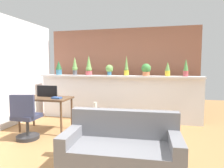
{
  "coord_description": "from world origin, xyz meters",
  "views": [
    {
      "loc": [
        1.13,
        -3.12,
        1.44
      ],
      "look_at": [
        0.06,
        1.2,
        1.04
      ],
      "focal_mm": 32.09,
      "sensor_mm": 36.0,
      "label": 1
    }
  ],
  "objects_px": {
    "potted_plant_0": "(59,68)",
    "potted_plant_5": "(146,69)",
    "office_chair": "(26,120)",
    "side_cube_shelf": "(97,120)",
    "potted_plant_4": "(126,67)",
    "potted_plant_3": "(109,69)",
    "tv_monitor": "(47,91)",
    "potted_plant_7": "(186,68)",
    "desk": "(46,101)",
    "couch": "(122,151)",
    "vase_on_shelf": "(95,106)",
    "potted_plant_6": "(168,69)",
    "potted_plant_1": "(75,66)",
    "book_on_desk": "(57,98)",
    "potted_plant_2": "(89,67)"
  },
  "relations": [
    {
      "from": "potted_plant_1",
      "to": "potted_plant_3",
      "type": "height_order",
      "value": "potted_plant_1"
    },
    {
      "from": "potted_plant_1",
      "to": "potted_plant_5",
      "type": "relative_size",
      "value": 1.61
    },
    {
      "from": "potted_plant_2",
      "to": "potted_plant_5",
      "type": "bearing_deg",
      "value": -1.58
    },
    {
      "from": "vase_on_shelf",
      "to": "tv_monitor",
      "type": "bearing_deg",
      "value": -175.07
    },
    {
      "from": "book_on_desk",
      "to": "side_cube_shelf",
      "type": "bearing_deg",
      "value": 21.62
    },
    {
      "from": "tv_monitor",
      "to": "potted_plant_7",
      "type": "bearing_deg",
      "value": 19.65
    },
    {
      "from": "office_chair",
      "to": "vase_on_shelf",
      "type": "xyz_separation_m",
      "value": [
        1.15,
        0.78,
        0.19
      ]
    },
    {
      "from": "potted_plant_6",
      "to": "potted_plant_3",
      "type": "bearing_deg",
      "value": 179.46
    },
    {
      "from": "desk",
      "to": "book_on_desk",
      "type": "bearing_deg",
      "value": -18.76
    },
    {
      "from": "potted_plant_0",
      "to": "couch",
      "type": "height_order",
      "value": "potted_plant_0"
    },
    {
      "from": "desk",
      "to": "side_cube_shelf",
      "type": "distance_m",
      "value": 1.2
    },
    {
      "from": "potted_plant_2",
      "to": "office_chair",
      "type": "distance_m",
      "value": 2.19
    },
    {
      "from": "potted_plant_3",
      "to": "potted_plant_4",
      "type": "distance_m",
      "value": 0.46
    },
    {
      "from": "potted_plant_1",
      "to": "vase_on_shelf",
      "type": "bearing_deg",
      "value": -47.75
    },
    {
      "from": "potted_plant_1",
      "to": "tv_monitor",
      "type": "distance_m",
      "value": 1.25
    },
    {
      "from": "potted_plant_4",
      "to": "book_on_desk",
      "type": "distance_m",
      "value": 1.94
    },
    {
      "from": "side_cube_shelf",
      "to": "desk",
      "type": "bearing_deg",
      "value": -170.07
    },
    {
      "from": "desk",
      "to": "vase_on_shelf",
      "type": "height_order",
      "value": "desk"
    },
    {
      "from": "potted_plant_6",
      "to": "book_on_desk",
      "type": "relative_size",
      "value": 1.85
    },
    {
      "from": "potted_plant_1",
      "to": "potted_plant_4",
      "type": "relative_size",
      "value": 0.96
    },
    {
      "from": "tv_monitor",
      "to": "potted_plant_1",
      "type": "bearing_deg",
      "value": 80.66
    },
    {
      "from": "potted_plant_1",
      "to": "potted_plant_5",
      "type": "distance_m",
      "value": 1.93
    },
    {
      "from": "potted_plant_0",
      "to": "potted_plant_5",
      "type": "relative_size",
      "value": 1.26
    },
    {
      "from": "couch",
      "to": "potted_plant_0",
      "type": "bearing_deg",
      "value": 132.34
    },
    {
      "from": "potted_plant_1",
      "to": "potted_plant_4",
      "type": "xyz_separation_m",
      "value": [
        1.42,
        0.03,
        -0.03
      ]
    },
    {
      "from": "potted_plant_7",
      "to": "side_cube_shelf",
      "type": "relative_size",
      "value": 0.84
    },
    {
      "from": "potted_plant_0",
      "to": "potted_plant_1",
      "type": "height_order",
      "value": "potted_plant_1"
    },
    {
      "from": "potted_plant_1",
      "to": "couch",
      "type": "distance_m",
      "value": 3.28
    },
    {
      "from": "potted_plant_5",
      "to": "couch",
      "type": "distance_m",
      "value": 2.71
    },
    {
      "from": "desk",
      "to": "couch",
      "type": "xyz_separation_m",
      "value": [
        1.97,
        -1.3,
        -0.38
      ]
    },
    {
      "from": "potted_plant_4",
      "to": "potted_plant_3",
      "type": "bearing_deg",
      "value": 179.31
    },
    {
      "from": "potted_plant_0",
      "to": "tv_monitor",
      "type": "relative_size",
      "value": 0.8
    },
    {
      "from": "book_on_desk",
      "to": "couch",
      "type": "xyz_separation_m",
      "value": [
        1.63,
        -1.19,
        -0.49
      ]
    },
    {
      "from": "potted_plant_0",
      "to": "tv_monitor",
      "type": "distance_m",
      "value": 1.28
    },
    {
      "from": "potted_plant_1",
      "to": "potted_plant_0",
      "type": "bearing_deg",
      "value": 177.15
    },
    {
      "from": "potted_plant_4",
      "to": "tv_monitor",
      "type": "distance_m",
      "value": 2.03
    },
    {
      "from": "desk",
      "to": "potted_plant_4",
      "type": "bearing_deg",
      "value": 37.31
    },
    {
      "from": "side_cube_shelf",
      "to": "potted_plant_6",
      "type": "bearing_deg",
      "value": 33.93
    },
    {
      "from": "potted_plant_2",
      "to": "potted_plant_6",
      "type": "height_order",
      "value": "potted_plant_2"
    },
    {
      "from": "potted_plant_3",
      "to": "vase_on_shelf",
      "type": "distance_m",
      "value": 1.3
    },
    {
      "from": "desk",
      "to": "potted_plant_0",
      "type": "bearing_deg",
      "value": 105.05
    },
    {
      "from": "potted_plant_1",
      "to": "potted_plant_2",
      "type": "xyz_separation_m",
      "value": [
        0.39,
        0.04,
        -0.01
      ]
    },
    {
      "from": "potted_plant_1",
      "to": "potted_plant_5",
      "type": "height_order",
      "value": "potted_plant_1"
    },
    {
      "from": "potted_plant_3",
      "to": "potted_plant_5",
      "type": "height_order",
      "value": "potted_plant_5"
    },
    {
      "from": "office_chair",
      "to": "side_cube_shelf",
      "type": "xyz_separation_m",
      "value": [
        1.17,
        0.8,
        -0.14
      ]
    },
    {
      "from": "potted_plant_3",
      "to": "potted_plant_6",
      "type": "relative_size",
      "value": 0.8
    },
    {
      "from": "potted_plant_3",
      "to": "potted_plant_6",
      "type": "distance_m",
      "value": 1.48
    },
    {
      "from": "office_chair",
      "to": "couch",
      "type": "height_order",
      "value": "office_chair"
    },
    {
      "from": "desk",
      "to": "book_on_desk",
      "type": "distance_m",
      "value": 0.37
    },
    {
      "from": "potted_plant_4",
      "to": "potted_plant_5",
      "type": "relative_size",
      "value": 1.68
    }
  ]
}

